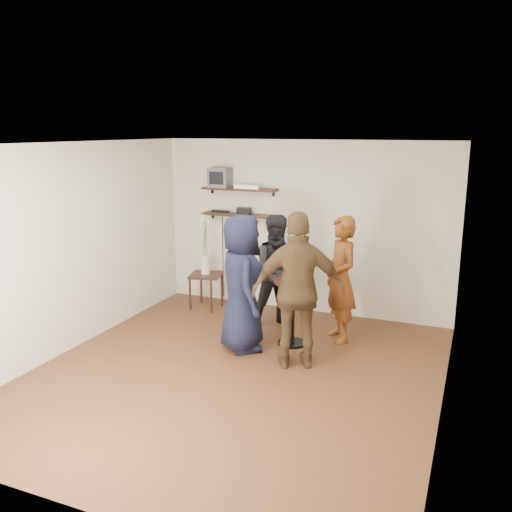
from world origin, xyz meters
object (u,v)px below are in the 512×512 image
(side_table, at_px, (206,279))
(drinks_table, at_px, (292,303))
(person_plaid, at_px, (341,279))
(person_dark, at_px, (279,272))
(crt_monitor, at_px, (220,177))
(radio, at_px, (244,211))
(person_navy, at_px, (242,283))
(person_brown, at_px, (299,291))
(dvd_deck, at_px, (249,186))

(side_table, bearing_deg, drinks_table, -27.23)
(person_plaid, distance_m, person_dark, 0.92)
(side_table, relative_size, person_plaid, 0.33)
(crt_monitor, height_order, radio, crt_monitor)
(drinks_table, xyz_separation_m, person_navy, (-0.54, -0.38, 0.31))
(crt_monitor, relative_size, person_brown, 0.17)
(person_plaid, bearing_deg, crt_monitor, -149.34)
(side_table, distance_m, person_brown, 2.54)
(crt_monitor, bearing_deg, person_plaid, -21.72)
(person_plaid, bearing_deg, radio, -153.63)
(person_dark, xyz_separation_m, person_navy, (-0.16, -0.92, 0.07))
(radio, relative_size, side_table, 0.39)
(dvd_deck, relative_size, person_plaid, 0.24)
(person_brown, bearing_deg, dvd_deck, -77.23)
(side_table, xyz_separation_m, person_brown, (2.00, -1.49, 0.47))
(person_plaid, bearing_deg, person_navy, -91.41)
(crt_monitor, relative_size, drinks_table, 0.37)
(side_table, distance_m, person_plaid, 2.33)
(person_navy, bearing_deg, person_brown, -140.10)
(crt_monitor, distance_m, dvd_deck, 0.49)
(dvd_deck, relative_size, radio, 1.82)
(crt_monitor, distance_m, drinks_table, 2.53)
(radio, distance_m, person_dark, 1.32)
(crt_monitor, height_order, side_table, crt_monitor)
(side_table, xyz_separation_m, person_dark, (1.34, -0.35, 0.35))
(drinks_table, relative_size, person_navy, 0.50)
(dvd_deck, height_order, person_navy, dvd_deck)
(person_dark, bearing_deg, person_brown, -95.47)
(person_plaid, distance_m, person_navy, 1.33)
(person_navy, bearing_deg, person_dark, -44.62)
(radio, bearing_deg, person_brown, -51.02)
(radio, xyz_separation_m, person_plaid, (1.76, -0.86, -0.68))
(dvd_deck, relative_size, side_table, 0.72)
(person_plaid, relative_size, person_navy, 0.96)
(crt_monitor, xyz_separation_m, side_table, (-0.10, -0.38, -1.56))
(dvd_deck, height_order, radio, dvd_deck)
(drinks_table, bearing_deg, person_dark, 125.56)
(dvd_deck, bearing_deg, crt_monitor, 180.00)
(radio, distance_m, person_navy, 1.89)
(person_dark, bearing_deg, drinks_table, -90.00)
(person_dark, height_order, person_brown, person_brown)
(side_table, bearing_deg, crt_monitor, 75.59)
(side_table, bearing_deg, dvd_deck, 33.04)
(dvd_deck, relative_size, drinks_table, 0.46)
(radio, relative_size, person_plaid, 0.13)
(person_navy, bearing_deg, side_table, 8.22)
(person_navy, bearing_deg, dvd_deck, -14.56)
(person_navy, bearing_deg, radio, -12.02)
(side_table, xyz_separation_m, person_plaid, (2.25, -0.48, 0.37))
(radio, bearing_deg, person_plaid, -26.02)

